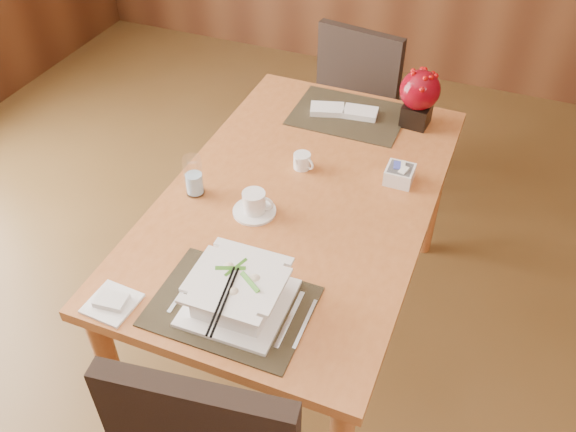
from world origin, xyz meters
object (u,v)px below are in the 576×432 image
at_px(coffee_cup, 254,204).
at_px(creamer_jug, 302,161).
at_px(soup_setting, 238,292).
at_px(sugar_caddy, 399,175).
at_px(dining_table, 300,215).
at_px(water_glass, 194,176).
at_px(berry_decor, 419,95).
at_px(far_chair, 365,99).
at_px(bread_plate, 112,303).

distance_m(coffee_cup, creamer_jug, 0.30).
xyz_separation_m(soup_setting, sugar_caddy, (0.28, 0.74, -0.03)).
distance_m(dining_table, creamer_jug, 0.20).
height_order(dining_table, creamer_jug, creamer_jug).
distance_m(dining_table, water_glass, 0.40).
height_order(dining_table, berry_decor, berry_decor).
bearing_deg(dining_table, coffee_cup, -126.28).
bearing_deg(far_chair, dining_table, 102.57).
bearing_deg(water_glass, dining_table, 20.86).
bearing_deg(bread_plate, coffee_cup, 67.72).
xyz_separation_m(water_glass, far_chair, (0.28, 1.21, -0.30)).
distance_m(coffee_cup, berry_decor, 0.84).
xyz_separation_m(coffee_cup, far_chair, (0.05, 1.23, -0.26)).
xyz_separation_m(creamer_jug, sugar_caddy, (0.35, 0.05, -0.00)).
relative_size(creamer_jug, berry_decor, 0.35).
xyz_separation_m(soup_setting, coffee_cup, (-0.13, 0.39, -0.02)).
relative_size(soup_setting, bread_plate, 2.13).
distance_m(creamer_jug, bread_plate, 0.86).
bearing_deg(soup_setting, bread_plate, -159.69).
xyz_separation_m(coffee_cup, sugar_caddy, (0.41, 0.35, -0.01)).
bearing_deg(creamer_jug, coffee_cup, -78.82).
relative_size(berry_decor, bread_plate, 1.73).
bearing_deg(soup_setting, water_glass, 130.53).
xyz_separation_m(soup_setting, bread_plate, (-0.34, -0.13, -0.05)).
xyz_separation_m(creamer_jug, berry_decor, (0.32, 0.44, 0.10)).
height_order(soup_setting, water_glass, water_glass).
relative_size(coffee_cup, berry_decor, 0.63).
bearing_deg(coffee_cup, soup_setting, -72.05).
xyz_separation_m(coffee_cup, berry_decor, (0.38, 0.74, 0.10)).
xyz_separation_m(water_glass, creamer_jug, (0.29, 0.28, -0.05)).
xyz_separation_m(sugar_caddy, far_chair, (-0.36, 0.88, -0.25)).
bearing_deg(creamer_jug, bread_plate, -86.02).
bearing_deg(coffee_cup, creamer_jug, 78.76).
xyz_separation_m(dining_table, creamer_jug, (-0.05, 0.15, 0.13)).
bearing_deg(berry_decor, soup_setting, -102.59).
xyz_separation_m(soup_setting, far_chair, (-0.08, 1.62, -0.28)).
distance_m(soup_setting, berry_decor, 1.16).
height_order(dining_table, bread_plate, bread_plate).
height_order(water_glass, bread_plate, water_glass).
bearing_deg(water_glass, berry_decor, 49.68).
height_order(sugar_caddy, berry_decor, berry_decor).
distance_m(water_glass, creamer_jug, 0.41).
xyz_separation_m(dining_table, berry_decor, (0.27, 0.59, 0.23)).
relative_size(soup_setting, coffee_cup, 1.96).
bearing_deg(far_chair, soup_setting, 102.06).
relative_size(sugar_caddy, berry_decor, 0.42).
xyz_separation_m(dining_table, sugar_caddy, (0.30, 0.20, 0.13)).
height_order(dining_table, water_glass, water_glass).
relative_size(sugar_caddy, far_chair, 0.10).
height_order(coffee_cup, bread_plate, coffee_cup).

